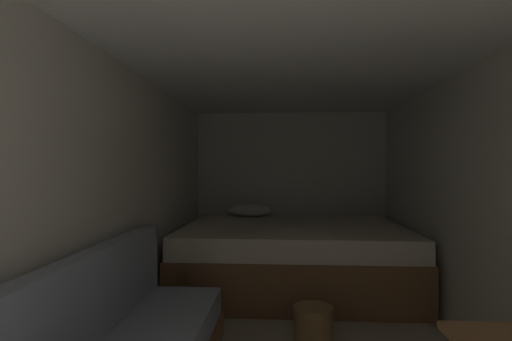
% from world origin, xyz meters
% --- Properties ---
extents(wall_back, '(2.57, 0.05, 2.02)m').
position_xyz_m(wall_back, '(0.00, 4.82, 1.01)').
color(wall_back, silver).
rests_on(wall_back, ground).
extents(wall_left, '(0.05, 5.25, 2.02)m').
position_xyz_m(wall_left, '(-1.26, 2.17, 1.01)').
color(wall_left, silver).
rests_on(wall_left, ground).
extents(wall_right, '(0.05, 5.25, 2.02)m').
position_xyz_m(wall_right, '(1.26, 2.17, 1.01)').
color(wall_right, silver).
rests_on(wall_right, ground).
extents(ceiling_slab, '(2.57, 5.25, 0.05)m').
position_xyz_m(ceiling_slab, '(0.00, 2.17, 2.05)').
color(ceiling_slab, white).
rests_on(ceiling_slab, wall_left).
extents(bed, '(2.35, 1.78, 0.83)m').
position_xyz_m(bed, '(-0.01, 3.87, 0.34)').
color(bed, brown).
rests_on(bed, ground).
extents(wicker_basket, '(0.30, 0.30, 0.25)m').
position_xyz_m(wicker_basket, '(0.12, 2.61, 0.12)').
color(wicker_basket, olive).
rests_on(wicker_basket, ground).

